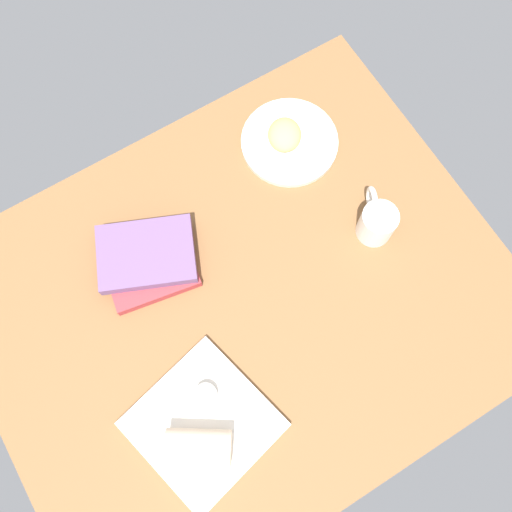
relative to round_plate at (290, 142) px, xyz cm
name	(u,v)px	position (x,y,z in cm)	size (l,w,h in cm)	color
dining_table	(243,302)	(28.10, 26.27, -2.70)	(110.00, 90.00, 4.00)	brown
round_plate	(290,142)	(0.00, 0.00, 0.00)	(22.27, 22.27, 1.40)	silver
scone_pastry	(285,135)	(1.01, -0.79, 3.08)	(8.49, 7.53, 4.75)	tan
square_plate	(203,424)	(47.82, 43.84, 0.10)	(24.53, 24.53, 1.60)	silver
sauce_cup	(206,395)	(44.51, 39.42, 2.14)	(4.49, 4.49, 2.31)	silver
breakfast_wrap	(198,448)	(50.46, 47.38, 4.37)	(6.94, 6.94, 12.37)	beige
book_stack	(148,260)	(41.15, 8.92, 2.09)	(24.24, 21.63, 5.51)	#A53338
coffee_mug	(377,222)	(-4.43, 27.28, 3.79)	(7.82, 11.92, 8.77)	white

